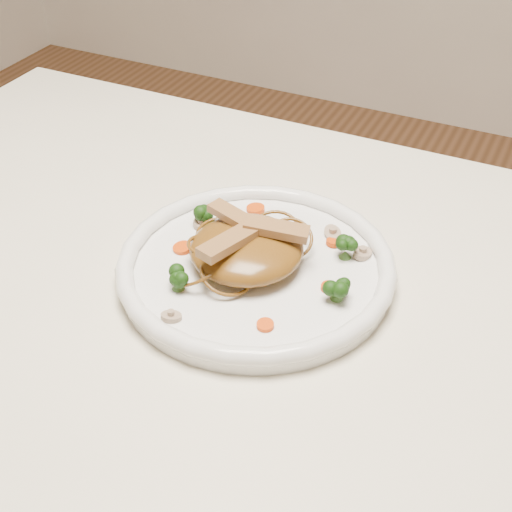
% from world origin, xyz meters
% --- Properties ---
extents(table, '(1.20, 0.80, 0.75)m').
position_xyz_m(table, '(0.00, 0.00, 0.65)').
color(table, '#EFE4CB').
rests_on(table, ground).
extents(plate, '(0.39, 0.39, 0.02)m').
position_xyz_m(plate, '(0.00, 0.04, 0.76)').
color(plate, white).
rests_on(plate, table).
extents(noodle_mound, '(0.14, 0.14, 0.04)m').
position_xyz_m(noodle_mound, '(-0.01, 0.04, 0.79)').
color(noodle_mound, brown).
rests_on(noodle_mound, plate).
extents(chicken_a, '(0.07, 0.04, 0.01)m').
position_xyz_m(chicken_a, '(0.02, 0.05, 0.81)').
color(chicken_a, '#9C7449').
rests_on(chicken_a, noodle_mound).
extents(chicken_b, '(0.07, 0.04, 0.01)m').
position_xyz_m(chicken_b, '(-0.04, 0.06, 0.81)').
color(chicken_b, '#9C7449').
rests_on(chicken_b, noodle_mound).
extents(chicken_c, '(0.04, 0.08, 0.01)m').
position_xyz_m(chicken_c, '(-0.02, 0.01, 0.81)').
color(chicken_c, '#9C7449').
rests_on(chicken_c, noodle_mound).
extents(broccoli_0, '(0.03, 0.03, 0.03)m').
position_xyz_m(broccoli_0, '(0.08, 0.09, 0.78)').
color(broccoli_0, '#173A0C').
rests_on(broccoli_0, plate).
extents(broccoli_1, '(0.03, 0.03, 0.03)m').
position_xyz_m(broccoli_1, '(-0.09, 0.08, 0.78)').
color(broccoli_1, '#173A0C').
rests_on(broccoli_1, plate).
extents(broccoli_2, '(0.03, 0.03, 0.03)m').
position_xyz_m(broccoli_2, '(-0.06, -0.03, 0.78)').
color(broccoli_2, '#173A0C').
rests_on(broccoli_2, plate).
extents(broccoli_3, '(0.04, 0.04, 0.03)m').
position_xyz_m(broccoli_3, '(0.10, 0.02, 0.78)').
color(broccoli_3, '#173A0C').
rests_on(broccoli_3, plate).
extents(carrot_0, '(0.02, 0.02, 0.00)m').
position_xyz_m(carrot_0, '(0.06, 0.11, 0.77)').
color(carrot_0, '#DA4507').
rests_on(carrot_0, plate).
extents(carrot_1, '(0.03, 0.03, 0.00)m').
position_xyz_m(carrot_1, '(-0.09, 0.03, 0.77)').
color(carrot_1, '#DA4507').
rests_on(carrot_1, plate).
extents(carrot_2, '(0.02, 0.02, 0.00)m').
position_xyz_m(carrot_2, '(0.09, 0.03, 0.77)').
color(carrot_2, '#DA4507').
rests_on(carrot_2, plate).
extents(carrot_3, '(0.03, 0.03, 0.00)m').
position_xyz_m(carrot_3, '(-0.05, 0.14, 0.77)').
color(carrot_3, '#DA4507').
rests_on(carrot_3, plate).
extents(carrot_4, '(0.02, 0.02, 0.00)m').
position_xyz_m(carrot_4, '(0.05, -0.05, 0.77)').
color(carrot_4, '#DA4507').
rests_on(carrot_4, plate).
extents(mushroom_0, '(0.03, 0.03, 0.01)m').
position_xyz_m(mushroom_0, '(-0.04, -0.08, 0.77)').
color(mushroom_0, '#BEA98F').
rests_on(mushroom_0, plate).
extents(mushroom_1, '(0.03, 0.03, 0.01)m').
position_xyz_m(mushroom_1, '(0.10, 0.11, 0.77)').
color(mushroom_1, '#BEA98F').
rests_on(mushroom_1, plate).
extents(mushroom_2, '(0.03, 0.03, 0.01)m').
position_xyz_m(mushroom_2, '(-0.09, 0.08, 0.77)').
color(mushroom_2, '#BEA98F').
rests_on(mushroom_2, plate).
extents(mushroom_3, '(0.04, 0.04, 0.01)m').
position_xyz_m(mushroom_3, '(0.06, 0.13, 0.77)').
color(mushroom_3, '#BEA98F').
rests_on(mushroom_3, plate).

